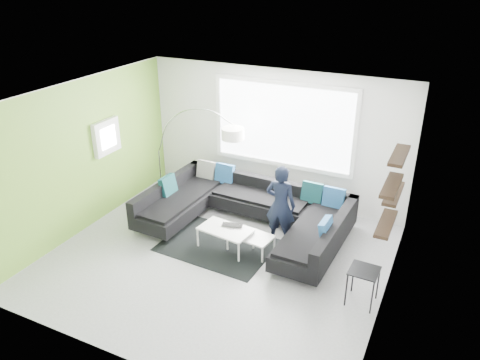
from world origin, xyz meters
name	(u,v)px	position (x,y,z in m)	size (l,w,h in m)	color
ground	(217,258)	(0.00, 0.00, 0.00)	(5.50, 5.50, 0.00)	gray
room_shell	(223,157)	(0.04, 0.21, 1.81)	(5.54, 5.04, 2.82)	silver
sectional_sofa	(244,215)	(0.03, 1.03, 0.35)	(3.76, 2.41, 0.79)	black
rug	(218,245)	(-0.18, 0.36, 0.01)	(1.95, 1.42, 0.01)	black
coffee_table	(238,240)	(0.20, 0.40, 0.19)	(1.18, 0.69, 0.39)	white
arc_lamp	(158,151)	(-2.25, 1.62, 1.03)	(1.90, 0.51, 2.05)	silver
side_table	(362,286)	(2.47, -0.08, 0.29)	(0.42, 0.42, 0.57)	black
person	(281,205)	(0.76, 0.97, 0.75)	(0.56, 0.38, 1.50)	black
laptop	(232,227)	(0.05, 0.45, 0.40)	(0.42, 0.32, 0.03)	black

